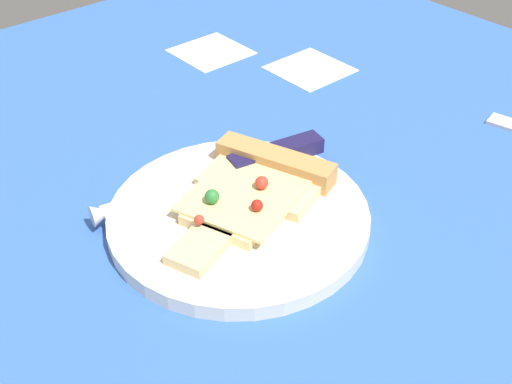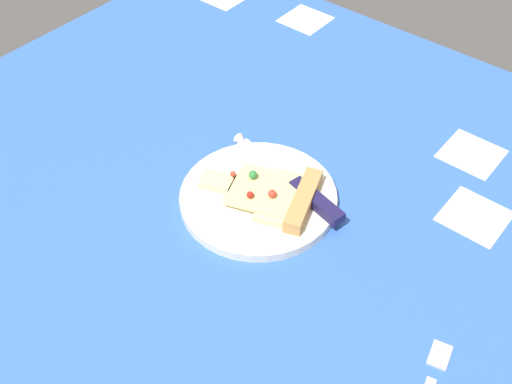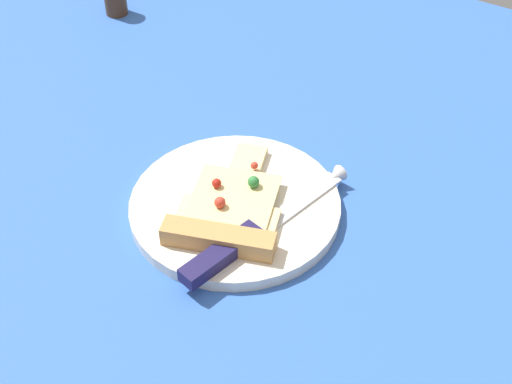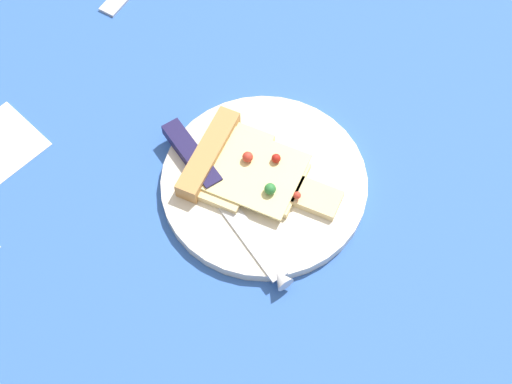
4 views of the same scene
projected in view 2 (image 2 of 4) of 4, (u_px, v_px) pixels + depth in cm
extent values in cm
cube|color=#3360B7|center=(227.00, 216.00, 96.00)|extent=(121.66, 121.66, 3.00)
cube|color=white|center=(305.00, 20.00, 133.19)|extent=(9.00, 9.00, 0.20)
cube|color=white|center=(471.00, 155.00, 103.65)|extent=(9.00, 9.00, 0.20)
cube|color=white|center=(474.00, 217.00, 93.97)|extent=(9.00, 9.00, 0.20)
cylinder|color=silver|center=(258.00, 198.00, 95.59)|extent=(23.79, 23.79, 1.48)
cube|color=beige|center=(284.00, 198.00, 93.77)|extent=(12.38, 9.37, 1.00)
cube|color=beige|center=(249.00, 190.00, 95.06)|extent=(8.67, 7.71, 1.00)
cube|color=beige|center=(218.00, 182.00, 96.24)|extent=(5.15, 6.11, 1.00)
cube|color=#EDD88C|center=(265.00, 191.00, 94.01)|extent=(12.04, 12.52, 0.30)
cube|color=tan|center=(303.00, 200.00, 92.64)|extent=(12.17, 6.51, 2.20)
sphere|color=red|center=(272.00, 194.00, 92.45)|extent=(1.25, 1.25, 1.25)
sphere|color=red|center=(233.00, 174.00, 95.68)|extent=(0.87, 0.87, 0.87)
sphere|color=#2D7A38|center=(253.00, 175.00, 95.21)|extent=(1.33, 1.33, 1.33)
sphere|color=#B21E14|center=(250.00, 195.00, 92.42)|extent=(1.07, 1.07, 1.07)
cube|color=silver|center=(265.00, 161.00, 100.03)|extent=(4.50, 12.15, 0.30)
cone|color=silver|center=(242.00, 141.00, 103.33)|extent=(2.38, 2.38, 2.00)
cube|color=#1E1947|center=(316.00, 201.00, 92.98)|extent=(4.27, 10.24, 1.60)
cube|color=silver|center=(440.00, 354.00, 77.38)|extent=(4.04, 3.13, 0.80)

